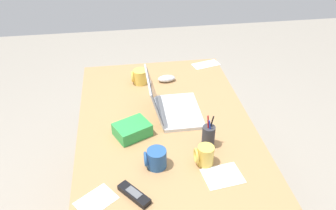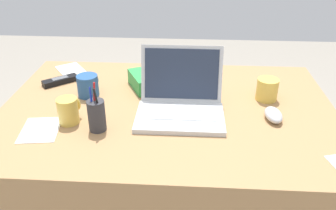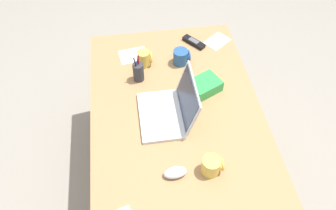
# 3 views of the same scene
# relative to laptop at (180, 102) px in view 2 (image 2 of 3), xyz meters

# --- Properties ---
(desk) EXTENTS (1.29, 0.89, 0.71)m
(desk) POSITION_rel_laptop_xyz_m (-0.05, 0.04, -0.40)
(desk) COLOR #A87C4F
(desk) RESTS_ON ground
(laptop) EXTENTS (0.32, 0.28, 0.23)m
(laptop) POSITION_rel_laptop_xyz_m (0.00, 0.00, 0.00)
(laptop) COLOR silver
(laptop) RESTS_ON desk
(computer_mouse) EXTENTS (0.07, 0.11, 0.04)m
(computer_mouse) POSITION_rel_laptop_xyz_m (0.34, -0.02, -0.03)
(computer_mouse) COLOR silver
(computer_mouse) RESTS_ON desk
(coffee_mug_white) EXTENTS (0.07, 0.08, 0.09)m
(coffee_mug_white) POSITION_rel_laptop_xyz_m (-0.40, -0.09, 0.00)
(coffee_mug_white) COLOR #E0BC4C
(coffee_mug_white) RESTS_ON desk
(coffee_mug_tall) EXTENTS (0.09, 0.10, 0.09)m
(coffee_mug_tall) POSITION_rel_laptop_xyz_m (-0.38, 0.13, -0.00)
(coffee_mug_tall) COLOR #26518C
(coffee_mug_tall) RESTS_ON desk
(coffee_mug_spare) EXTENTS (0.08, 0.10, 0.09)m
(coffee_mug_spare) POSITION_rel_laptop_xyz_m (0.34, 0.14, -0.00)
(coffee_mug_spare) COLOR #E0BC4C
(coffee_mug_spare) RESTS_ON desk
(cordless_phone) EXTENTS (0.15, 0.13, 0.03)m
(cordless_phone) POSITION_rel_laptop_xyz_m (-0.54, 0.23, -0.04)
(cordless_phone) COLOR black
(cordless_phone) RESTS_ON desk
(pen_holder) EXTENTS (0.06, 0.06, 0.18)m
(pen_holder) POSITION_rel_laptop_xyz_m (-0.28, -0.13, 0.01)
(pen_holder) COLOR #333338
(pen_holder) RESTS_ON desk
(snack_bag) EXTENTS (0.18, 0.20, 0.06)m
(snack_bag) POSITION_rel_laptop_xyz_m (-0.15, 0.22, -0.02)
(snack_bag) COLOR green
(snack_bag) RESTS_ON desk
(paper_note_near_laptop) EXTENTS (0.18, 0.19, 0.00)m
(paper_note_near_laptop) POSITION_rel_laptop_xyz_m (-0.54, 0.38, -0.05)
(paper_note_near_laptop) COLOR white
(paper_note_near_laptop) RESTS_ON desk
(paper_note_right) EXTENTS (0.15, 0.18, 0.00)m
(paper_note_right) POSITION_rel_laptop_xyz_m (-0.48, -0.15, -0.05)
(paper_note_right) COLOR white
(paper_note_right) RESTS_ON desk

